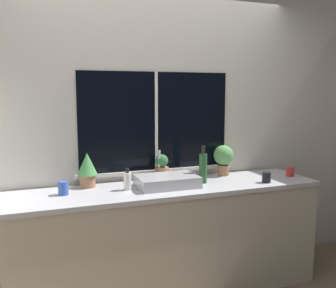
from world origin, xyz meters
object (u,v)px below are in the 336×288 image
Objects in this scene: potted_plant_center at (162,168)px; bottle_tall at (203,167)px; potted_plant_left at (87,168)px; mug_black at (266,177)px; mug_red at (290,172)px; soap_bottle at (127,181)px; sink at (167,181)px; potted_plant_right at (223,157)px; mug_blue at (63,188)px.

bottle_tall is (0.30, -0.20, 0.02)m from potted_plant_center.
potted_plant_left is at bearing 180.00° from potted_plant_center.
bottle_tall is at bearing -12.18° from potted_plant_left.
mug_black reaches higher than mug_red.
mug_black is at bearing -25.21° from potted_plant_center.
potted_plant_left is 1.81m from mug_red.
soap_bottle is at bearing -179.77° from bottle_tall.
sink is at bearing -19.36° from potted_plant_left.
potted_plant_center reaches higher than mug_black.
bottle_tall is (0.93, -0.20, -0.02)m from potted_plant_left.
soap_bottle is at bearing 178.56° from sink.
potted_plant_left reaches higher than potted_plant_center.
potted_plant_left is at bearing 171.88° from mug_red.
mug_black is at bearing -19.32° from bottle_tall.
bottle_tall is (0.33, 0.01, 0.09)m from sink.
potted_plant_right is 3.13× the size of mug_black.
potted_plant_center is 0.36m from bottle_tall.
potted_plant_left is 0.88× the size of bottle_tall.
potted_plant_right is at bearing 11.99° from soap_bottle.
potted_plant_left is (-0.60, 0.21, 0.11)m from sink.
potted_plant_left is at bearing 165.24° from mug_black.
sink is 2.10× the size of potted_plant_center.
soap_bottle is 0.49m from mug_blue.
mug_blue is at bearing -140.01° from potted_plant_left.
sink reaches higher than potted_plant_center.
mug_black is at bearing -14.76° from potted_plant_left.
potted_plant_left is at bearing 39.99° from mug_blue.
potted_plant_right is (1.24, -0.00, 0.01)m from potted_plant_left.
potted_plant_left is 0.64m from potted_plant_center.
potted_plant_right reaches higher than sink.
potted_plant_left is 0.35m from soap_bottle.
mug_black is 1.67m from mug_blue.
potted_plant_center is 0.41m from soap_bottle.
potted_plant_right is at bearing 118.35° from mug_black.
bottle_tall reaches higher than sink.
potted_plant_left is at bearing 160.64° from sink.
mug_black is (0.81, -0.38, -0.07)m from potted_plant_center.
bottle_tall is at bearing 1.88° from sink.
potted_plant_center reaches higher than mug_blue.
bottle_tall is at bearing -1.41° from mug_blue.
soap_bottle reaches higher than mug_black.
soap_bottle is (-0.96, -0.20, -0.09)m from potted_plant_right.
mug_red is 0.83× the size of mug_blue.
mug_red is at bearing -2.35° from mug_blue.
mug_blue is at bearing -168.37° from potted_plant_center.
soap_bottle is 1.18m from mug_black.
mug_blue is (-1.45, -0.17, -0.11)m from potted_plant_right.
soap_bottle is at bearing 171.40° from mug_black.
potted_plant_right is 1.59× the size of soap_bottle.
mug_red is at bearing -3.60° from bottle_tall.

